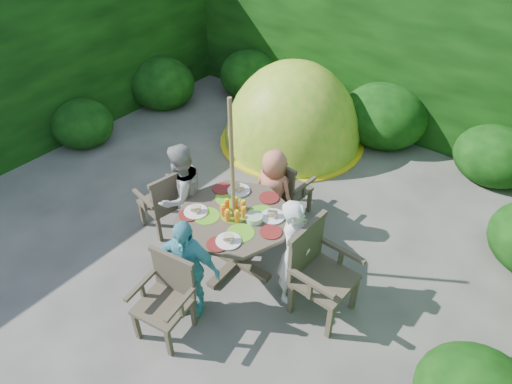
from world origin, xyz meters
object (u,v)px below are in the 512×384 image
Objects in this scene: patio_table at (235,223)px; child_front at (187,268)px; garden_chair_right at (318,270)px; dome_tent at (291,142)px; garden_chair_left at (165,201)px; child_right at (295,252)px; garden_chair_front at (167,296)px; child_left at (182,195)px; parasol_pole at (233,192)px; child_back at (274,192)px; garden_chair_back at (286,187)px.

patio_table is 0.80m from child_front.
dome_tent is (-2.14, 2.68, -0.55)m from garden_chair_right.
child_right reaches higher than garden_chair_left.
garden_chair_front reaches higher than garden_chair_left.
child_left is (0.30, 0.03, 0.21)m from garden_chair_left.
child_front is (-0.77, -0.83, -0.04)m from child_right.
child_front is (0.03, -0.80, -0.48)m from parasol_pole.
child_back is 0.42× the size of dome_tent.
garden_chair_right is 2.19m from garden_chair_left.
child_back is (-0.07, 1.90, 0.12)m from garden_chair_front.
child_right is (1.90, 0.09, 0.19)m from garden_chair_left.
child_right is (0.76, 1.13, 0.19)m from garden_chair_front.
garden_chair_left is at bearing -176.81° from parasol_pole.
patio_table reaches higher than garden_chair_front.
garden_chair_front is 1.91m from child_back.
child_left is (-0.80, -0.03, 0.03)m from patio_table.
child_back is (-0.03, 0.80, -0.51)m from parasol_pole.
garden_chair_left is at bearing 52.14° from garden_chair_back.
garden_chair_back is at bearing 92.99° from patio_table.
child_front is at bearing 96.76° from garden_chair_back.
parasol_pole reaches higher than child_front.
garden_chair_right is at bearing 92.96° from child_left.
parasol_pole is 0.93m from child_front.
garden_chair_back is at bearing 28.58° from child_right.
child_back is at bearing 92.62° from patio_table.
parasol_pole is 0.95m from child_back.
child_left is at bearing 105.87° from garden_chair_left.
child_left reaches higher than patio_table.
child_right is 1.06× the size of child_front.
child_right is at bearing 47.32° from garden_chair_front.
garden_chair_right is at bearing -96.23° from child_right.
patio_table is 0.50× the size of dome_tent.
dome_tent is at bearing 24.52° from child_right.
patio_table is 1.57× the size of garden_chair_left.
parasol_pole is at bearing 96.95° from garden_chair_back.
garden_chair_left is at bearing 40.48° from child_back.
child_left is 1.14m from child_back.
garden_chair_right is 1.36m from child_front.
dome_tent reaches higher than child_right.
patio_table is 1.09m from garden_chair_right.
parasol_pole reaches higher than garden_chair_back.
dome_tent is (-1.06, 2.73, -0.65)m from patio_table.
child_left is (-0.75, -1.13, 0.21)m from garden_chair_back.
child_front is at bearing 81.94° from garden_chair_front.
dome_tent reaches higher than child_left.
child_left is at bearing 48.97° from child_back.
child_right is at bearing 92.73° from child_left.
child_back is at bearing 72.85° from child_front.
garden_chair_back is at bearing 148.29° from garden_chair_left.
parasol_pole reaches higher than child_right.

